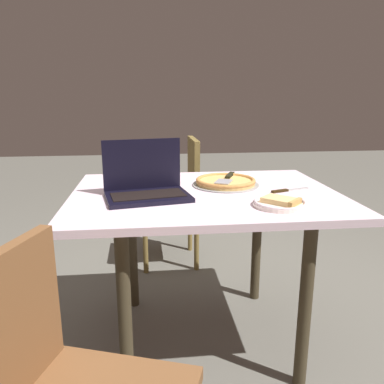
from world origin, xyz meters
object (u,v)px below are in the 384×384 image
(dining_table, at_px, (205,211))
(laptop, at_px, (146,185))
(table_knife, at_px, (287,190))
(pizza_plate, at_px, (280,203))
(pizza_tray, at_px, (226,182))
(chair_near, at_px, (179,193))

(dining_table, distance_m, laptop, 0.31)
(laptop, height_order, table_knife, laptop)
(laptop, distance_m, table_knife, 0.64)
(pizza_plate, bearing_deg, pizza_tray, 111.29)
(dining_table, xyz_separation_m, laptop, (-0.27, -0.05, 0.14))
(laptop, height_order, pizza_tray, laptop)
(pizza_plate, bearing_deg, chair_near, 104.61)
(pizza_plate, relative_size, table_knife, 1.08)
(dining_table, relative_size, laptop, 3.11)
(dining_table, distance_m, pizza_tray, 0.20)
(table_knife, bearing_deg, chair_near, 113.53)
(chair_near, bearing_deg, pizza_tray, -78.61)
(pizza_plate, distance_m, table_knife, 0.26)
(dining_table, relative_size, chair_near, 1.34)
(dining_table, bearing_deg, pizza_plate, -44.25)
(dining_table, bearing_deg, chair_near, 92.92)
(laptop, relative_size, chair_near, 0.43)
(laptop, relative_size, pizza_tray, 1.19)
(pizza_plate, bearing_deg, laptop, 158.90)
(dining_table, height_order, table_knife, table_knife)
(pizza_tray, height_order, chair_near, chair_near)
(table_knife, bearing_deg, dining_table, 175.92)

